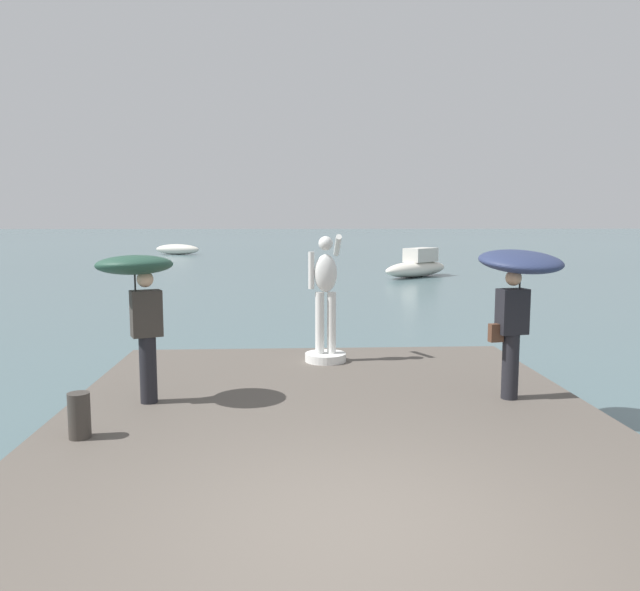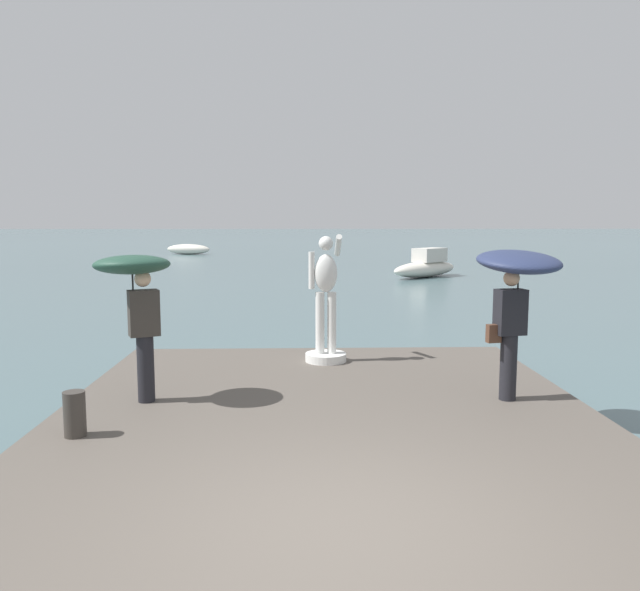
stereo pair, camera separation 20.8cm
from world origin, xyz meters
name	(u,v)px [view 2 (the right image)]	position (x,y,z in m)	size (l,w,h in m)	color
ground_plane	(305,260)	(0.00, 40.00, 0.00)	(400.00, 400.00, 0.00)	#4C666B
pier	(331,458)	(0.00, 1.91, 0.20)	(6.78, 9.83, 0.40)	#564F47
statue_white_figure	(326,310)	(0.10, 5.74, 1.28)	(0.70, 0.91, 2.15)	white
onlooker_left	(136,286)	(-2.44, 3.45, 1.93)	(1.28, 1.28, 1.96)	black
onlooker_right	(516,280)	(2.51, 3.43, 1.99)	(1.29, 1.31, 2.04)	black
mooring_bollard	(75,414)	(-2.81, 2.15, 0.65)	(0.24, 0.24, 0.51)	#38332D
boat_leftward	(188,249)	(-9.85, 48.05, 0.44)	(4.15, 2.45, 0.88)	silver
boat_rightward	(426,266)	(5.98, 26.05, 0.54)	(4.35, 4.22, 1.44)	silver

